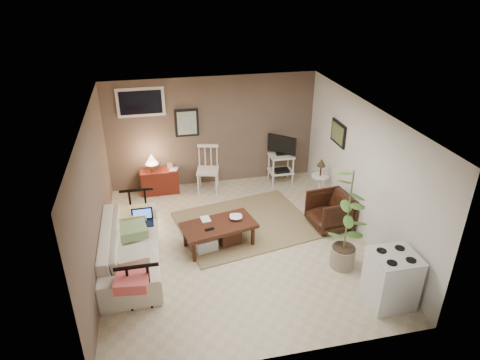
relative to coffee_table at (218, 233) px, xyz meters
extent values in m
plane|color=#C1B293|center=(0.32, -0.01, -0.26)|extent=(5.00, 5.00, 0.00)
cube|color=black|center=(-0.23, 2.46, 1.19)|extent=(0.50, 0.03, 0.60)
cube|color=black|center=(2.55, 1.04, 1.26)|extent=(0.03, 0.60, 0.45)
cube|color=silver|center=(-1.13, 2.46, 1.69)|extent=(0.96, 0.03, 0.60)
cube|color=olive|center=(0.61, 0.55, -0.25)|extent=(2.73, 2.34, 0.02)
cube|color=#3B1B10|center=(0.01, 0.00, 0.15)|extent=(1.36, 0.90, 0.06)
cylinder|color=#3B1B10|center=(-0.47, -0.35, -0.07)|extent=(0.07, 0.07, 0.40)
cylinder|color=#3B1B10|center=(0.59, -0.12, -0.07)|extent=(0.07, 0.07, 0.40)
cylinder|color=#3B1B10|center=(-0.57, 0.12, -0.07)|extent=(0.07, 0.07, 0.40)
cylinder|color=#3B1B10|center=(0.49, 0.35, -0.07)|extent=(0.07, 0.07, 0.40)
cube|color=black|center=(-0.17, -0.14, 0.20)|extent=(0.16, 0.08, 0.02)
cube|color=#49281A|center=(0.19, 0.04, -0.12)|extent=(0.42, 0.38, 0.27)
cube|color=silver|center=(-0.25, -0.05, -0.14)|extent=(0.42, 0.38, 0.23)
imported|color=silver|center=(-1.48, -0.16, 0.19)|extent=(0.67, 2.31, 0.90)
cube|color=black|center=(-1.26, 0.17, 0.26)|extent=(0.35, 0.24, 0.02)
cube|color=black|center=(-1.26, 0.29, 0.38)|extent=(0.35, 0.02, 0.22)
cube|color=blue|center=(-1.26, 0.28, 0.38)|extent=(0.30, 0.00, 0.18)
cube|color=maroon|center=(-0.90, 2.22, 0.00)|extent=(0.79, 0.35, 0.53)
cylinder|color=olive|center=(-1.03, 2.19, 0.35)|extent=(0.09, 0.09, 0.18)
cone|color=beige|center=(-1.03, 2.19, 0.55)|extent=(0.26, 0.26, 0.21)
cube|color=tan|center=(-0.66, 2.24, 0.33)|extent=(0.11, 0.02, 0.13)
cube|color=silver|center=(0.13, 2.08, 0.21)|extent=(0.54, 0.54, 0.04)
cylinder|color=silver|center=(-0.11, 1.94, -0.04)|extent=(0.04, 0.04, 0.45)
cylinder|color=silver|center=(0.27, 1.85, -0.04)|extent=(0.04, 0.04, 0.45)
cylinder|color=silver|center=(-0.02, 2.32, -0.04)|extent=(0.04, 0.04, 0.45)
cylinder|color=silver|center=(0.36, 2.23, -0.04)|extent=(0.04, 0.04, 0.45)
cube|color=silver|center=(0.17, 2.28, 0.71)|extent=(0.45, 0.15, 0.06)
cube|color=silver|center=(1.79, 2.15, 0.38)|extent=(0.52, 0.43, 0.04)
cube|color=silver|center=(1.79, 2.15, 0.00)|extent=(0.52, 0.43, 0.03)
cylinder|color=silver|center=(1.56, 1.97, 0.07)|extent=(0.03, 0.03, 0.66)
cylinder|color=silver|center=(2.01, 1.97, 0.07)|extent=(0.03, 0.03, 0.66)
cylinder|color=silver|center=(1.56, 2.33, 0.07)|extent=(0.03, 0.03, 0.66)
cylinder|color=silver|center=(2.01, 2.33, 0.07)|extent=(0.03, 0.03, 0.66)
cube|color=black|center=(1.79, 2.15, 0.43)|extent=(0.24, 0.13, 0.03)
cube|color=black|center=(1.79, 2.15, 0.65)|extent=(0.53, 0.47, 0.40)
cube|color=#DD7456|center=(1.79, 2.15, 0.65)|extent=(0.43, 0.38, 0.32)
cube|color=black|center=(1.79, 2.10, 0.02)|extent=(0.33, 0.24, 0.09)
cylinder|color=silver|center=(2.31, 1.17, -0.25)|extent=(0.25, 0.25, 0.03)
cylinder|color=silver|center=(2.31, 1.17, 0.02)|extent=(0.05, 0.05, 0.53)
cylinder|color=silver|center=(2.31, 1.17, 0.29)|extent=(0.35, 0.35, 0.03)
cylinder|color=black|center=(2.31, 1.17, 0.43)|extent=(0.03, 0.03, 0.23)
cone|color=#352615|center=(2.31, 1.17, 0.60)|extent=(0.18, 0.18, 0.16)
imported|color=black|center=(2.14, 0.18, 0.10)|extent=(0.74, 0.78, 0.73)
cylinder|color=gray|center=(1.88, -0.98, -0.09)|extent=(0.40, 0.40, 0.35)
cylinder|color=#4C602D|center=(1.88, -0.98, 0.78)|extent=(0.03, 0.03, 1.37)
cube|color=silver|center=(2.18, -1.90, 0.14)|extent=(0.62, 0.58, 0.80)
cube|color=silver|center=(2.18, -1.90, 0.55)|extent=(0.64, 0.59, 0.03)
cylinder|color=black|center=(2.04, -2.04, 0.57)|extent=(0.14, 0.14, 0.01)
cylinder|color=black|center=(2.33, -2.04, 0.57)|extent=(0.14, 0.14, 0.01)
cylinder|color=black|center=(2.04, -1.76, 0.57)|extent=(0.14, 0.14, 0.01)
cylinder|color=black|center=(2.33, -1.76, 0.57)|extent=(0.14, 0.14, 0.01)
imported|color=#3B1B10|center=(0.33, 0.10, 0.30)|extent=(0.23, 0.09, 0.22)
imported|color=#3B1B10|center=(-0.27, 0.18, 0.29)|extent=(0.16, 0.04, 0.22)
imported|color=#3B1B10|center=(-0.66, 2.20, 0.37)|extent=(0.16, 0.07, 0.22)
camera|label=1|loc=(-0.95, -6.14, 4.17)|focal=32.00mm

